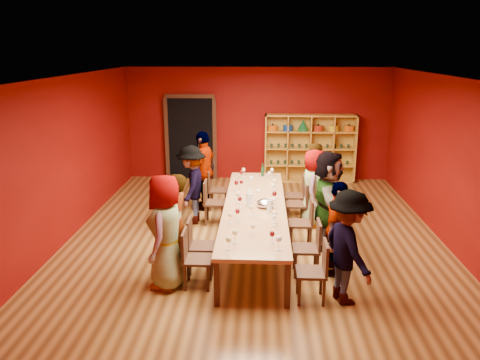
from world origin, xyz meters
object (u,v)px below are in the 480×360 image
Objects in this scene: person_right_2 at (328,200)px; person_left_0 at (166,232)px; chair_person_right_2 at (305,220)px; wine_bottle at (263,171)px; chair_person_right_1 at (311,245)px; chair_person_right_3 at (300,202)px; person_left_1 at (175,224)px; chair_person_right_4 at (298,193)px; chair_person_left_4 at (215,187)px; shelving_unit at (310,145)px; chair_person_left_3 at (211,200)px; chair_person_left_0 at (192,256)px; chair_person_left_1 at (197,242)px; person_left_3 at (192,185)px; chair_person_right_0 at (317,268)px; spittoon_bowl at (265,203)px; tasting_table at (255,208)px; person_right_3 at (314,188)px; person_right_0 at (348,247)px; person_right_1 at (337,229)px; person_left_4 at (204,171)px; person_right_4 at (316,180)px.

person_left_0 is at bearing 125.01° from person_right_2.
chair_person_right_2 is 3.05× the size of wine_bottle.
chair_person_right_1 is 2.15m from chair_person_right_3.
chair_person_right_4 is at bearing 155.33° from person_left_1.
chair_person_left_4 is 1.00× the size of chair_person_right_4.
shelving_unit is 2.70× the size of chair_person_left_3.
person_left_1 is at bearing 123.92° from chair_person_left_0.
chair_person_left_1 is 3.26m from chair_person_right_4.
person_left_3 is 3.72m from chair_person_right_0.
chair_person_right_0 and chair_person_right_2 have the same top height.
chair_person_left_0 is 2.91× the size of spittoon_bowl.
person_right_3 is at bearing 40.90° from tasting_table.
person_right_0 is 1.85× the size of chair_person_right_1.
shelving_unit reaches higher than person_right_1.
person_left_4 is 1.30m from wine_bottle.
chair_person_right_0 is 0.57× the size of person_right_3.
chair_person_right_2 is (2.15, 1.07, -0.31)m from person_left_1.
person_left_1 is at bearing -128.51° from chair_person_right_4.
chair_person_left_3 is at bearing 92.06° from person_left_3.
spittoon_bowl is (1.09, -2.01, 0.33)m from chair_person_left_4.
spittoon_bowl is at bearing 124.94° from chair_person_right_1.
chair_person_right_2 reaches higher than tasting_table.
chair_person_left_0 is 2.29m from person_right_0.
shelving_unit is at bearing 68.74° from chair_person_left_0.
tasting_table is at bearing 128.46° from chair_person_right_1.
chair_person_right_0 is at bearing 38.51° from person_left_3.
chair_person_left_0 is at bearing -165.62° from chair_person_right_1.
person_left_0 is 1.08× the size of person_left_3.
chair_person_right_0 is 0.50× the size of person_right_2.
person_left_4 is 3.91m from person_right_1.
person_right_0 reaches higher than chair_person_right_1.
chair_person_left_4 is 0.56× the size of person_right_4.
chair_person_left_1 and chair_person_right_3 have the same top height.
person_right_3 reaches higher than tasting_table.
person_right_4 is 1.19m from wine_bottle.
person_left_0 is 3.02m from person_right_2.
shelving_unit is 6.27m from person_right_0.
person_left_0 is at bearing -127.62° from chair_person_left_1.
person_left_3 reaches higher than chair_person_left_4.
chair_person_right_2 is (-0.42, 1.90, -0.33)m from person_right_0.
spittoon_bowl is 1.05× the size of wine_bottle.
chair_person_right_4 is (2.15, 2.70, -0.31)m from person_left_1.
chair_person_right_2 is at bearing -179.86° from person_right_3.
person_left_1 reaches higher than person_right_1.
chair_person_left_1 is at bearing -123.95° from chair_person_right_4.
shelving_unit reaches higher than chair_person_right_0.
chair_person_right_1 is 0.57× the size of person_right_3.
person_left_4 reaches higher than chair_person_left_3.
tasting_table is 2.73× the size of person_right_0.
person_right_3 is 1.77× the size of chair_person_right_4.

